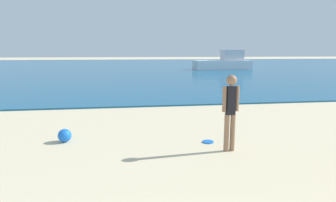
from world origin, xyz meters
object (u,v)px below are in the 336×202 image
(person_standing, at_px, (230,109))
(boat_far, at_px, (224,63))
(beach_ball, at_px, (65,135))
(frisbee, at_px, (208,142))

(person_standing, xyz_separation_m, boat_far, (8.68, 24.82, -0.10))
(beach_ball, bearing_deg, boat_far, 62.77)
(person_standing, distance_m, boat_far, 26.29)
(person_standing, bearing_deg, frisbee, -71.74)
(frisbee, height_order, boat_far, boat_far)
(frisbee, xyz_separation_m, beach_ball, (-3.25, 0.51, 0.14))
(frisbee, bearing_deg, person_standing, -65.17)
(boat_far, bearing_deg, beach_ball, 60.24)
(boat_far, height_order, beach_ball, boat_far)
(person_standing, bearing_deg, beach_ball, -23.99)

